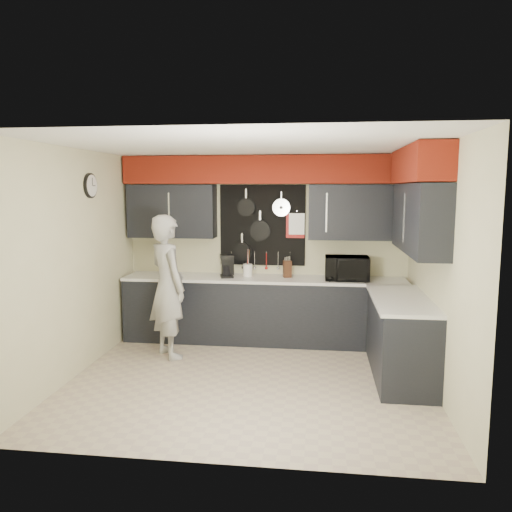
# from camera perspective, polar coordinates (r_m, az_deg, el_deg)

# --- Properties ---
(ground) EXTENTS (4.00, 4.00, 0.00)m
(ground) POSITION_cam_1_polar(r_m,az_deg,el_deg) (5.80, -0.77, -13.98)
(ground) COLOR tan
(ground) RESTS_ON ground
(back_wall_assembly) EXTENTS (4.00, 0.36, 2.60)m
(back_wall_assembly) POSITION_cam_1_polar(r_m,az_deg,el_deg) (6.98, 1.11, 6.61)
(back_wall_assembly) COLOR beige
(back_wall_assembly) RESTS_ON ground
(right_wall_assembly) EXTENTS (0.36, 3.50, 2.60)m
(right_wall_assembly) POSITION_cam_1_polar(r_m,az_deg,el_deg) (5.71, 18.40, 5.29)
(right_wall_assembly) COLOR beige
(right_wall_assembly) RESTS_ON ground
(left_wall_assembly) EXTENTS (0.05, 3.50, 2.60)m
(left_wall_assembly) POSITION_cam_1_polar(r_m,az_deg,el_deg) (6.07, -19.75, -0.41)
(left_wall_assembly) COLOR beige
(left_wall_assembly) RESTS_ON ground
(base_cabinets) EXTENTS (3.95, 2.20, 0.92)m
(base_cabinets) POSITION_cam_1_polar(r_m,az_deg,el_deg) (6.69, 4.78, -6.92)
(base_cabinets) COLOR black
(base_cabinets) RESTS_ON ground
(microwave) EXTENTS (0.58, 0.40, 0.32)m
(microwave) POSITION_cam_1_polar(r_m,az_deg,el_deg) (6.83, 10.32, -1.38)
(microwave) COLOR black
(microwave) RESTS_ON base_cabinets
(knife_block) EXTENTS (0.13, 0.13, 0.23)m
(knife_block) POSITION_cam_1_polar(r_m,az_deg,el_deg) (6.94, 3.60, -1.49)
(knife_block) COLOR #361C11
(knife_block) RESTS_ON base_cabinets
(utensil_crock) EXTENTS (0.13, 0.13, 0.17)m
(utensil_crock) POSITION_cam_1_polar(r_m,az_deg,el_deg) (7.01, -0.96, -1.63)
(utensil_crock) COLOR white
(utensil_crock) RESTS_ON base_cabinets
(coffee_maker) EXTENTS (0.22, 0.25, 0.32)m
(coffee_maker) POSITION_cam_1_polar(r_m,az_deg,el_deg) (6.95, -3.33, -1.07)
(coffee_maker) COLOR black
(coffee_maker) RESTS_ON base_cabinets
(person) EXTENTS (0.77, 0.79, 1.82)m
(person) POSITION_cam_1_polar(r_m,az_deg,el_deg) (6.44, -10.06, -3.44)
(person) COLOR #9C9C9A
(person) RESTS_ON ground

